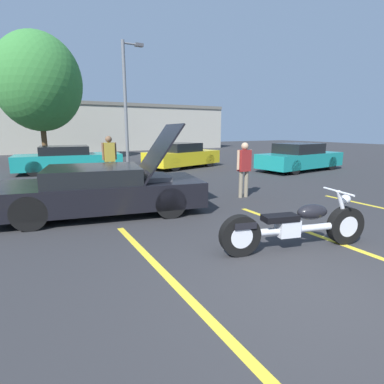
% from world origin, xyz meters
% --- Properties ---
extents(ground_plane, '(80.00, 80.00, 0.00)m').
position_xyz_m(ground_plane, '(0.00, 0.00, 0.00)').
color(ground_plane, '#2D2D30').
extents(parking_stripe_middle, '(0.12, 4.67, 0.01)m').
position_xyz_m(parking_stripe_middle, '(-1.44, 1.23, 0.00)').
color(parking_stripe_middle, yellow).
rests_on(parking_stripe_middle, ground).
extents(parking_stripe_back, '(0.12, 4.67, 0.01)m').
position_xyz_m(parking_stripe_back, '(1.73, 1.23, 0.00)').
color(parking_stripe_back, yellow).
rests_on(parking_stripe_back, ground).
extents(far_building, '(32.00, 4.20, 4.40)m').
position_xyz_m(far_building, '(0.00, 27.55, 2.34)').
color(far_building, '#B2AD9E').
rests_on(far_building, ground).
extents(light_pole, '(1.21, 0.28, 6.63)m').
position_xyz_m(light_pole, '(2.18, 14.51, 3.69)').
color(light_pole, slate).
rests_on(light_pole, ground).
extents(tree_background, '(5.03, 5.03, 7.65)m').
position_xyz_m(tree_background, '(-1.89, 18.82, 4.75)').
color(tree_background, brown).
rests_on(tree_background, ground).
extents(motorcycle, '(2.62, 0.94, 0.97)m').
position_xyz_m(motorcycle, '(0.83, 1.09, 0.40)').
color(motorcycle, black).
rests_on(motorcycle, ground).
extents(show_car_hood_open, '(4.90, 2.77, 2.11)m').
position_xyz_m(show_car_hood_open, '(-1.44, 4.86, 0.58)').
color(show_car_hood_open, black).
rests_on(show_car_hood_open, ground).
extents(parked_car_mid_right_row, '(4.38, 2.83, 1.29)m').
position_xyz_m(parked_car_mid_right_row, '(4.19, 11.82, 0.62)').
color(parked_car_mid_right_row, yellow).
rests_on(parked_car_mid_right_row, ground).
extents(parked_car_mid_left_row, '(4.82, 2.29, 1.23)m').
position_xyz_m(parked_car_mid_left_row, '(-1.25, 12.86, 0.60)').
color(parked_car_mid_left_row, teal).
rests_on(parked_car_mid_left_row, ground).
extents(parked_car_right_row, '(4.79, 2.20, 1.33)m').
position_xyz_m(parked_car_right_row, '(8.72, 8.02, 0.63)').
color(parked_car_right_row, teal).
rests_on(parked_car_right_row, ground).
extents(spectator_near_motorcycle, '(0.52, 0.23, 1.75)m').
position_xyz_m(spectator_near_motorcycle, '(-0.37, 8.57, 1.05)').
color(spectator_near_motorcycle, '#38476B').
rests_on(spectator_near_motorcycle, ground).
extents(spectator_by_show_car, '(0.52, 0.21, 1.61)m').
position_xyz_m(spectator_by_show_car, '(2.57, 4.63, 0.95)').
color(spectator_by_show_car, gray).
rests_on(spectator_by_show_car, ground).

